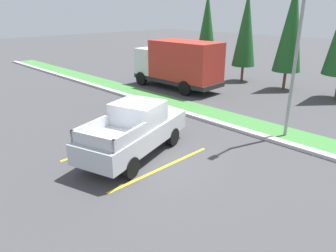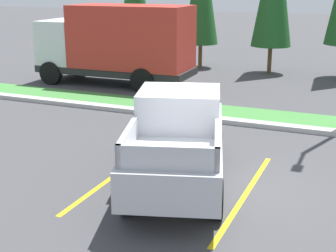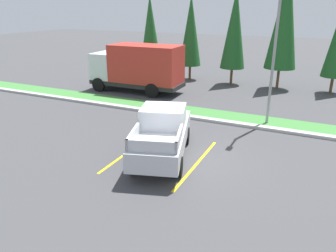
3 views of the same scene
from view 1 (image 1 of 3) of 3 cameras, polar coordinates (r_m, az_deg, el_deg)
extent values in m
plane|color=#424244|center=(12.15, -3.41, -5.99)|extent=(120.00, 120.00, 0.00)
cube|color=yellow|center=(13.66, -10.08, -3.16)|extent=(0.12, 4.80, 0.01)
cube|color=yellow|center=(11.46, -1.07, -7.67)|extent=(0.12, 4.80, 0.01)
cube|color=#B2B2AD|center=(15.59, 10.51, 0.13)|extent=(56.00, 0.40, 0.15)
cube|color=#42843D|center=(16.47, 12.72, 0.92)|extent=(56.00, 1.80, 0.06)
cylinder|color=black|center=(13.98, -5.40, -0.69)|extent=(0.49, 0.81, 0.76)
cylinder|color=black|center=(13.17, 0.80, -1.96)|extent=(0.49, 0.81, 0.76)
cylinder|color=black|center=(11.75, -13.76, -5.51)|extent=(0.49, 0.81, 0.76)
cylinder|color=black|center=(10.78, -6.91, -7.52)|extent=(0.49, 0.81, 0.76)
cube|color=silver|center=(12.16, -6.14, -1.51)|extent=(3.35, 5.53, 0.76)
cube|color=silver|center=(12.12, -5.49, 2.46)|extent=(2.15, 2.05, 0.84)
cube|color=#2D3842|center=(12.76, -3.46, 3.69)|extent=(1.56, 0.53, 0.63)
cube|color=silver|center=(11.39, -13.90, -0.34)|extent=(0.66, 1.85, 0.44)
cube|color=silver|center=(10.38, -6.85, -1.93)|extent=(0.66, 1.85, 0.44)
cube|color=silver|center=(10.24, -13.65, -2.73)|extent=(1.75, 0.63, 0.44)
cube|color=silver|center=(14.27, -0.37, 0.98)|extent=(1.77, 0.69, 0.28)
cylinder|color=black|center=(23.99, -4.86, 8.65)|extent=(1.01, 0.32, 1.00)
cylinder|color=black|center=(25.46, -1.09, 9.41)|extent=(1.01, 0.32, 1.00)
cylinder|color=black|center=(20.95, 3.16, 6.94)|extent=(1.01, 0.32, 1.00)
cylinder|color=black|center=(22.61, 6.87, 7.84)|extent=(1.01, 0.32, 1.00)
cube|color=#262626|center=(22.88, 1.57, 8.52)|extent=(6.85, 2.45, 0.30)
cube|color=silver|center=(24.46, -2.89, 11.90)|extent=(1.65, 2.33, 1.90)
cube|color=#2D3842|center=(25.02, -4.22, 12.65)|extent=(0.10, 2.10, 0.90)
cube|color=#B22D23|center=(22.10, 3.17, 11.89)|extent=(5.05, 2.51, 2.60)
cylinder|color=gray|center=(14.27, 22.43, 12.13)|extent=(0.14, 0.14, 7.41)
cylinder|color=brown|center=(27.94, 6.82, 10.53)|extent=(0.20, 0.20, 1.24)
cone|color=#1E5623|center=(27.55, 7.14, 17.59)|extent=(1.79, 1.79, 5.65)
cylinder|color=brown|center=(25.97, 13.42, 9.35)|extent=(0.20, 0.20, 1.24)
cone|color=#1E5623|center=(25.56, 14.07, 16.91)|extent=(1.78, 1.78, 5.63)
cylinder|color=brown|center=(24.02, 20.52, 7.84)|extent=(0.20, 0.20, 1.33)
cone|color=#1E5623|center=(23.56, 21.67, 16.58)|extent=(1.92, 1.92, 6.04)
camera|label=2|loc=(5.83, -69.03, -3.01)|focal=52.56mm
camera|label=3|loc=(5.46, -98.11, 3.28)|focal=34.99mm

